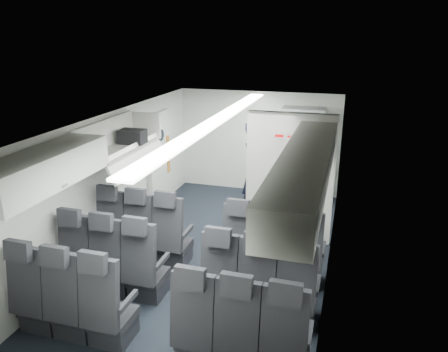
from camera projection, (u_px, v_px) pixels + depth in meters
The scene contains 14 objects.
cabin_shell at pixel (217, 186), 6.52m from camera, with size 3.41×6.01×2.16m.
seat_row_front at pixel (206, 245), 6.27m from camera, with size 3.33×0.56×1.24m.
seat_row_mid at pixel (183, 277), 5.45m from camera, with size 3.33×0.56×1.24m.
seat_row_rear at pixel (152, 321), 4.63m from camera, with size 3.33×0.56×1.24m.
overhead_bin_left_rear at pixel (43, 170), 4.84m from camera, with size 0.53×1.80×0.40m.
overhead_bin_left_front_open at pixel (119, 143), 6.49m from camera, with size 0.64×1.70×0.72m.
overhead_bin_right_rear at pixel (295, 195), 4.10m from camera, with size 0.53×1.80×0.40m.
overhead_bin_right_front at pixel (313, 149), 5.69m from camera, with size 0.53×1.70×0.40m.
bulkhead_partition at pixel (289, 178), 7.01m from camera, with size 1.40×0.15×2.13m.
galley_unit at pixel (301, 155), 8.80m from camera, with size 0.85×0.52×1.90m.
boarding_door at pixel (159, 160), 8.43m from camera, with size 0.12×1.27×1.86m.
flight_attendant at pixel (256, 172), 7.83m from camera, with size 0.67×0.44×1.84m, color black.
carry_on_bag at pixel (132, 137), 6.69m from camera, with size 0.39×0.28×0.24m, color black.
papers at pixel (266, 168), 7.70m from camera, with size 0.20×0.02×0.14m, color white.
Camera 1 is at (1.83, -5.86, 3.33)m, focal length 35.00 mm.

